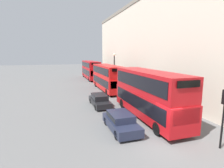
% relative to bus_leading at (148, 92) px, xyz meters
% --- Properties ---
extents(ground_plane, '(200.00, 200.00, 0.00)m').
position_rel_bus_leading_xyz_m(ground_plane, '(-1.60, -4.71, -2.44)').
color(ground_plane, '#5B5B5B').
extents(bus_leading, '(2.59, 10.33, 4.44)m').
position_rel_bus_leading_xyz_m(bus_leading, '(0.00, 0.00, 0.00)').
color(bus_leading, '#A80F14').
rests_on(bus_leading, ground).
extents(bus_second_in_queue, '(2.59, 10.77, 4.19)m').
position_rel_bus_leading_xyz_m(bus_second_in_queue, '(-0.00, 13.55, -0.13)').
color(bus_second_in_queue, red).
rests_on(bus_second_in_queue, ground).
extents(bus_third_in_queue, '(2.59, 11.40, 4.32)m').
position_rel_bus_leading_xyz_m(bus_third_in_queue, '(0.00, 27.94, -0.06)').
color(bus_third_in_queue, '#A80F14').
rests_on(bus_third_in_queue, ground).
extents(car_dark_sedan, '(1.87, 4.30, 1.38)m').
position_rel_bus_leading_xyz_m(car_dark_sedan, '(-3.40, -1.85, -1.71)').
color(car_dark_sedan, '#1E2338').
rests_on(car_dark_sedan, ground).
extents(car_hatchback, '(1.75, 4.49, 1.34)m').
position_rel_bus_leading_xyz_m(car_hatchback, '(-3.40, 5.13, -1.73)').
color(car_hatchback, black).
rests_on(car_hatchback, ground).
extents(street_lamp, '(0.44, 0.44, 6.12)m').
position_rel_bus_leading_xyz_m(street_lamp, '(1.78, 15.22, 1.36)').
color(street_lamp, black).
rests_on(street_lamp, ground).
extents(pedestrian, '(0.36, 0.36, 1.65)m').
position_rel_bus_leading_xyz_m(pedestrian, '(2.21, 24.76, -1.68)').
color(pedestrian, maroon).
rests_on(pedestrian, ground).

